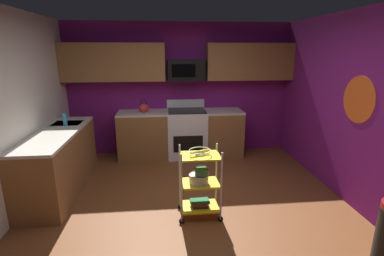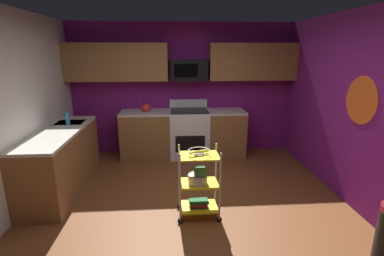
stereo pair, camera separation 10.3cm
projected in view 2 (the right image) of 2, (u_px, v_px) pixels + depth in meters
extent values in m
cube|color=brown|center=(190.00, 213.00, 3.77)|extent=(4.40, 4.80, 0.04)
cube|color=#751970|center=(182.00, 89.00, 5.76)|extent=(4.52, 0.06, 2.60)
cube|color=#751970|center=(367.00, 114.00, 3.57)|extent=(0.06, 4.80, 2.60)
cylinder|color=#E5591E|center=(361.00, 100.00, 3.63)|extent=(0.00, 0.62, 0.62)
cube|color=brown|center=(183.00, 135.00, 5.67)|extent=(2.43, 0.60, 0.88)
cube|color=beige|center=(183.00, 112.00, 5.55)|extent=(2.43, 0.60, 0.04)
cube|color=brown|center=(62.00, 161.00, 4.31)|extent=(0.60, 1.96, 0.88)
cube|color=beige|center=(58.00, 132.00, 4.19)|extent=(0.60, 1.96, 0.04)
cube|color=#B7BABC|center=(71.00, 127.00, 4.72)|extent=(0.44, 0.36, 0.16)
cube|color=white|center=(189.00, 134.00, 5.67)|extent=(0.76, 0.64, 0.92)
cube|color=black|center=(190.00, 144.00, 5.39)|extent=(0.56, 0.01, 0.32)
cube|color=white|center=(188.00, 104.00, 5.81)|extent=(0.76, 0.06, 0.18)
cube|color=black|center=(189.00, 111.00, 5.55)|extent=(0.72, 0.60, 0.02)
cube|color=brown|center=(117.00, 62.00, 5.34)|extent=(1.92, 0.33, 0.70)
cube|color=brown|center=(252.00, 62.00, 5.52)|extent=(1.68, 0.33, 0.70)
cube|color=black|center=(189.00, 70.00, 5.45)|extent=(0.70, 0.38, 0.40)
cube|color=black|center=(186.00, 71.00, 5.26)|extent=(0.44, 0.01, 0.24)
cylinder|color=silver|center=(180.00, 189.00, 3.39)|extent=(0.02, 0.02, 0.88)
cylinder|color=black|center=(180.00, 221.00, 3.51)|extent=(0.07, 0.02, 0.07)
cylinder|color=silver|center=(220.00, 187.00, 3.42)|extent=(0.02, 0.02, 0.88)
cylinder|color=black|center=(219.00, 219.00, 3.54)|extent=(0.07, 0.02, 0.07)
cylinder|color=silver|center=(179.00, 176.00, 3.72)|extent=(0.02, 0.02, 0.88)
cylinder|color=black|center=(180.00, 206.00, 3.83)|extent=(0.07, 0.02, 0.07)
cylinder|color=silver|center=(216.00, 175.00, 3.75)|extent=(0.02, 0.02, 0.88)
cylinder|color=black|center=(215.00, 205.00, 3.86)|extent=(0.07, 0.02, 0.07)
cube|color=yellow|center=(199.00, 207.00, 3.66)|extent=(0.49, 0.34, 0.02)
cube|color=yellow|center=(199.00, 183.00, 3.58)|extent=(0.49, 0.34, 0.02)
cube|color=yellow|center=(199.00, 156.00, 3.48)|extent=(0.49, 0.34, 0.02)
torus|color=silver|center=(199.00, 151.00, 3.46)|extent=(0.27, 0.27, 0.01)
cylinder|color=silver|center=(199.00, 154.00, 3.47)|extent=(0.12, 0.12, 0.02)
ellipsoid|color=yellow|center=(203.00, 151.00, 3.48)|extent=(0.17, 0.09, 0.04)
ellipsoid|color=yellow|center=(195.00, 152.00, 3.45)|extent=(0.17, 0.09, 0.04)
cylinder|color=silver|center=(198.00, 179.00, 3.56)|extent=(0.24, 0.24, 0.11)
torus|color=silver|center=(198.00, 175.00, 3.54)|extent=(0.25, 0.25, 0.01)
cylinder|color=#387F4C|center=(201.00, 172.00, 3.52)|extent=(0.17, 0.17, 0.08)
torus|color=#387F4C|center=(201.00, 169.00, 3.51)|extent=(0.18, 0.18, 0.01)
cube|color=#1E4C8C|center=(199.00, 205.00, 3.66)|extent=(0.20, 0.14, 0.03)
cube|color=#B22626|center=(199.00, 203.00, 3.65)|extent=(0.21, 0.17, 0.03)
cube|color=#26723F|center=(199.00, 201.00, 3.64)|extent=(0.25, 0.16, 0.03)
sphere|color=red|center=(146.00, 108.00, 5.48)|extent=(0.18, 0.18, 0.18)
sphere|color=black|center=(146.00, 104.00, 5.45)|extent=(0.03, 0.03, 0.03)
cone|color=red|center=(150.00, 107.00, 5.48)|extent=(0.09, 0.04, 0.06)
torus|color=black|center=(146.00, 102.00, 5.45)|extent=(0.12, 0.01, 0.12)
cylinder|color=#2D8CBF|center=(68.00, 119.00, 4.50)|extent=(0.06, 0.06, 0.20)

